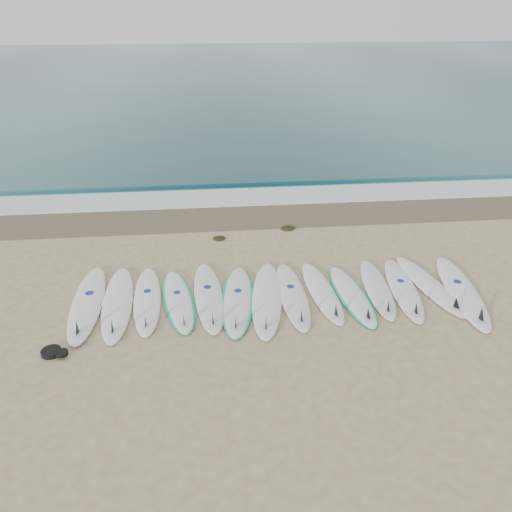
{
  "coord_description": "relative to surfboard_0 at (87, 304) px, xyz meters",
  "views": [
    {
      "loc": [
        -1.28,
        -8.13,
        5.19
      ],
      "look_at": [
        -0.35,
        1.03,
        0.4
      ],
      "focal_mm": 35.0,
      "sensor_mm": 36.0,
      "label": 1
    }
  ],
  "objects": [
    {
      "name": "ground",
      "position": [
        3.65,
        -0.04,
        -0.06
      ],
      "size": [
        120.0,
        120.0,
        0.0
      ],
      "primitive_type": "plane",
      "color": "tan"
    },
    {
      "name": "ocean",
      "position": [
        3.65,
        32.46,
        -0.05
      ],
      "size": [
        120.0,
        55.0,
        0.03
      ],
      "primitive_type": "cube",
      "color": "#1E5157",
      "rests_on": "ground"
    },
    {
      "name": "wet_sand_band",
      "position": [
        3.65,
        4.06,
        -0.06
      ],
      "size": [
        120.0,
        1.8,
        0.01
      ],
      "primitive_type": "cube",
      "color": "brown",
      "rests_on": "ground"
    },
    {
      "name": "foam_band",
      "position": [
        3.65,
        5.46,
        -0.04
      ],
      "size": [
        120.0,
        1.4,
        0.04
      ],
      "primitive_type": "cube",
      "color": "silver",
      "rests_on": "ground"
    },
    {
      "name": "wave_crest",
      "position": [
        3.65,
        6.96,
        -0.01
      ],
      "size": [
        120.0,
        1.0,
        0.1
      ],
      "primitive_type": "cube",
      "color": "#1E5157",
      "rests_on": "ground"
    },
    {
      "name": "surfboard_0",
      "position": [
        0.0,
        0.0,
        0.0
      ],
      "size": [
        0.69,
        2.8,
        0.35
      ],
      "rotation": [
        0.0,
        0.0,
        0.04
      ],
      "color": "white",
      "rests_on": "ground"
    },
    {
      "name": "surfboard_1",
      "position": [
        0.57,
        -0.04,
        -0.0
      ],
      "size": [
        0.73,
        2.74,
        0.35
      ],
      "rotation": [
        0.0,
        0.0,
        0.06
      ],
      "color": "white",
      "rests_on": "ground"
    },
    {
      "name": "surfboard_2",
      "position": [
        1.11,
        0.02,
        -0.01
      ],
      "size": [
        0.69,
        2.52,
        0.32
      ],
      "rotation": [
        0.0,
        0.0,
        0.07
      ],
      "color": "white",
      "rests_on": "ground"
    },
    {
      "name": "surfboard_3",
      "position": [
        1.71,
        -0.03,
        -0.02
      ],
      "size": [
        0.91,
        2.38,
        0.3
      ],
      "rotation": [
        0.0,
        0.0,
        0.16
      ],
      "color": "white",
      "rests_on": "ground"
    },
    {
      "name": "surfboard_4",
      "position": [
        2.29,
        0.02,
        -0.0
      ],
      "size": [
        0.71,
        2.65,
        0.34
      ],
      "rotation": [
        0.0,
        0.0,
        0.06
      ],
      "color": "white",
      "rests_on": "ground"
    },
    {
      "name": "surfboard_5",
      "position": [
        2.83,
        -0.13,
        -0.01
      ],
      "size": [
        0.86,
        2.61,
        0.33
      ],
      "rotation": [
        0.0,
        0.0,
        -0.1
      ],
      "color": "white",
      "rests_on": "ground"
    },
    {
      "name": "surfboard_6",
      "position": [
        3.39,
        -0.17,
        -0.0
      ],
      "size": [
        0.95,
        2.82,
        0.35
      ],
      "rotation": [
        0.0,
        0.0,
        -0.14
      ],
      "color": "white",
      "rests_on": "ground"
    },
    {
      "name": "surfboard_7",
      "position": [
        3.91,
        -0.1,
        -0.01
      ],
      "size": [
        0.54,
        2.52,
        0.32
      ],
      "rotation": [
        0.0,
        0.0,
        0.01
      ],
      "color": "white",
      "rests_on": "ground"
    },
    {
      "name": "surfboard_8",
      "position": [
        4.51,
        -0.04,
        -0.01
      ],
      "size": [
        0.66,
        2.41,
        0.3
      ],
      "rotation": [
        0.0,
        0.0,
        0.07
      ],
      "color": "white",
      "rests_on": "ground"
    },
    {
      "name": "surfboard_9",
      "position": [
        5.06,
        -0.18,
        -0.02
      ],
      "size": [
        0.72,
        2.35,
        0.29
      ],
      "rotation": [
        0.0,
        0.0,
        0.07
      ],
      "color": "white",
      "rests_on": "ground"
    },
    {
      "name": "surfboard_10",
      "position": [
        5.63,
        -0.01,
        -0.01
      ],
      "size": [
        0.7,
        2.37,
        0.3
      ],
      "rotation": [
        0.0,
        0.0,
        -0.09
      ],
      "color": "silver",
      "rests_on": "ground"
    },
    {
      "name": "surfboard_11",
      "position": [
        6.13,
        -0.1,
        -0.01
      ],
      "size": [
        0.81,
        2.52,
        0.32
      ],
      "rotation": [
        0.0,
        0.0,
        -0.12
      ],
      "color": "white",
      "rests_on": "ground"
    },
    {
      "name": "surfboard_12",
      "position": [
        6.72,
        -0.01,
        -0.01
      ],
      "size": [
        0.85,
        2.53,
        0.32
      ],
      "rotation": [
        0.0,
        0.0,
        0.14
      ],
      "color": "white",
      "rests_on": "ground"
    },
    {
      "name": "surfboard_13",
      "position": [
        7.24,
        -0.31,
        0.0
      ],
      "size": [
        1.01,
        2.9,
        0.36
      ],
      "rotation": [
        0.0,
        0.0,
        -0.15
      ],
      "color": "white",
      "rests_on": "ground"
    },
    {
      "name": "seaweed_near",
      "position": [
        2.58,
        2.71,
        -0.03
      ],
      "size": [
        0.31,
        0.24,
        0.06
      ],
      "primitive_type": "ellipsoid",
      "color": "black",
      "rests_on": "ground"
    },
    {
      "name": "seaweed_far",
      "position": [
        4.32,
        3.13,
        -0.03
      ],
      "size": [
        0.36,
        0.28,
        0.07
      ],
      "primitive_type": "ellipsoid",
      "color": "black",
      "rests_on": "ground"
    },
    {
      "name": "leash_coil",
      "position": [
        -0.26,
        -1.39,
        -0.01
      ],
      "size": [
        0.46,
        0.36,
        0.11
      ],
      "color": "black",
      "rests_on": "ground"
    }
  ]
}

